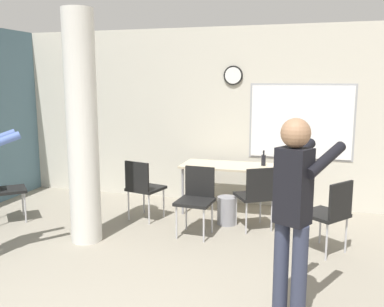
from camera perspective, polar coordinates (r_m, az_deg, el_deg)
name	(u,v)px	position (r m, az deg, el deg)	size (l,w,h in m)	color
wall_back	(223,116)	(6.93, 4.17, 4.95)	(8.00, 0.15, 2.80)	beige
support_pillar	(82,129)	(5.30, -14.42, 3.16)	(0.37, 0.37, 2.80)	silver
folding_table	(237,169)	(6.37, 6.05, -2.04)	(1.64, 0.67, 0.74)	beige
bottle_on_table	(263,160)	(6.37, 9.51, -0.84)	(0.06, 0.06, 0.23)	black
waste_bin	(227,210)	(6.00, 4.67, -7.58)	(0.27, 0.27, 0.39)	gray
chair_table_front	(196,196)	(5.53, 0.60, -5.67)	(0.46, 0.46, 0.87)	black
chair_mid_room	(330,211)	(5.16, 17.91, -7.30)	(0.62, 0.62, 0.87)	black
chair_by_left_wall	(3,186)	(6.56, -23.85, -4.04)	(0.62, 0.62, 0.87)	black
chair_table_right	(256,193)	(5.72, 8.57, -5.24)	(0.61, 0.61, 0.87)	black
chair_table_left	(143,185)	(6.10, -6.56, -4.24)	(0.53, 0.53, 0.87)	black
person_playing_side	(294,205)	(3.52, 13.50, -6.74)	(0.57, 0.71, 1.70)	#2D3347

